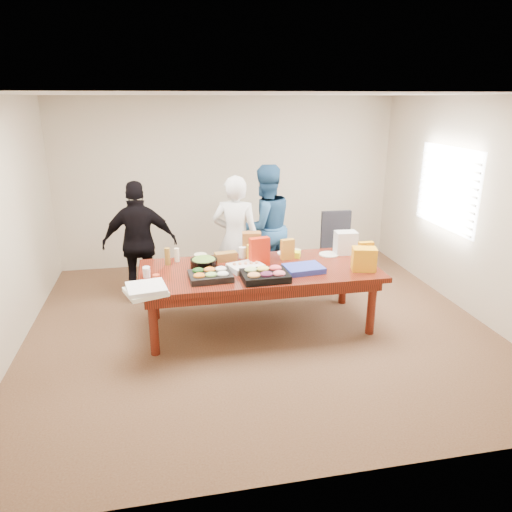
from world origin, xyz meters
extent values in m
cube|color=#47301E|center=(0.00, 0.00, -0.01)|extent=(5.50, 5.00, 0.02)
cube|color=white|center=(0.00, 0.00, 2.71)|extent=(5.50, 5.00, 0.02)
cube|color=beige|center=(0.00, 2.50, 1.35)|extent=(5.50, 0.04, 2.70)
cube|color=beige|center=(0.00, -2.50, 1.35)|extent=(5.50, 0.04, 2.70)
cube|color=beige|center=(2.75, 0.00, 1.35)|extent=(0.04, 5.00, 2.70)
cube|color=white|center=(2.72, 0.60, 1.50)|extent=(0.03, 1.40, 1.10)
cube|color=beige|center=(2.68, 0.60, 1.50)|extent=(0.04, 1.36, 1.00)
cube|color=#4C1C0F|center=(0.00, 0.00, 0.38)|extent=(2.80, 1.20, 0.75)
cube|color=black|center=(1.40, 1.01, 0.53)|extent=(0.54, 0.54, 1.05)
imported|color=silver|center=(-0.14, 0.88, 0.86)|extent=(0.73, 0.59, 1.72)
imported|color=navy|center=(0.34, 1.26, 0.90)|extent=(1.02, 0.88, 1.80)
imported|color=black|center=(-1.41, 1.05, 0.83)|extent=(0.98, 0.43, 1.66)
cube|color=black|center=(-0.60, -0.24, 0.79)|extent=(0.49, 0.40, 0.07)
cube|color=black|center=(-0.01, -0.35, 0.79)|extent=(0.52, 0.42, 0.08)
cube|color=white|center=(-0.17, -0.01, 0.78)|extent=(0.45, 0.39, 0.07)
cylinder|color=black|center=(-0.64, 0.16, 0.80)|extent=(0.36, 0.36, 0.10)
cube|color=#2D3BB0|center=(0.48, -0.20, 0.78)|extent=(0.47, 0.37, 0.06)
cube|color=red|center=(0.02, 0.11, 0.92)|extent=(0.25, 0.13, 0.34)
cube|color=orange|center=(1.30, -0.07, 0.88)|extent=(0.18, 0.07, 0.27)
cube|color=#BF7F24|center=(0.41, 0.26, 0.88)|extent=(0.17, 0.10, 0.26)
cylinder|color=white|center=(-0.13, 0.42, 0.82)|extent=(0.11, 0.11, 0.14)
cylinder|color=gold|center=(-0.05, 0.36, 0.84)|extent=(0.08, 0.08, 0.19)
cylinder|color=brown|center=(-1.06, 0.34, 0.85)|extent=(0.07, 0.07, 0.21)
cylinder|color=beige|center=(-0.94, 0.44, 0.84)|extent=(0.07, 0.07, 0.17)
cube|color=#F0FC19|center=(0.49, 0.34, 0.79)|extent=(0.25, 0.20, 0.07)
cube|color=olive|center=(-0.35, 0.35, 0.80)|extent=(0.29, 0.16, 0.11)
cube|color=brown|center=(0.00, 0.49, 0.90)|extent=(0.25, 0.17, 0.31)
cylinder|color=#BB391A|center=(-1.19, -0.26, 0.80)|extent=(0.09, 0.09, 0.11)
cylinder|color=white|center=(-1.30, -0.04, 0.81)|extent=(0.10, 0.10, 0.11)
cylinder|color=white|center=(-1.30, -0.01, 0.81)|extent=(0.09, 0.09, 0.11)
cube|color=white|center=(-1.30, -0.52, 0.77)|extent=(0.49, 0.49, 0.04)
cube|color=white|center=(-1.29, -0.52, 0.82)|extent=(0.44, 0.44, 0.04)
cylinder|color=silver|center=(0.98, 0.32, 0.76)|extent=(0.25, 0.25, 0.01)
cylinder|color=white|center=(0.45, 0.48, 0.76)|extent=(0.28, 0.28, 0.01)
cylinder|color=beige|center=(0.57, 0.43, 0.78)|extent=(0.15, 0.15, 0.06)
cylinder|color=beige|center=(-0.65, 0.47, 0.78)|extent=(0.18, 0.18, 0.07)
cube|color=silver|center=(1.20, 0.34, 0.90)|extent=(0.28, 0.21, 0.29)
cube|color=#F9A113|center=(1.18, -0.29, 0.89)|extent=(0.31, 0.25, 0.27)
camera|label=1|loc=(-1.05, -5.14, 2.67)|focal=33.17mm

